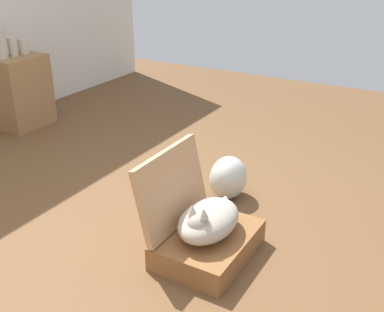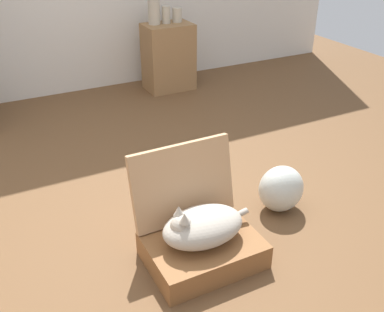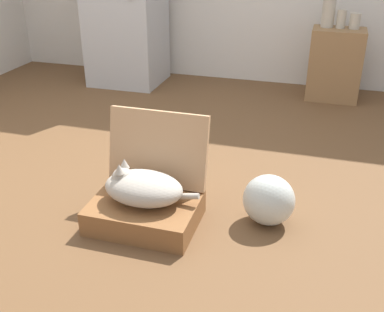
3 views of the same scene
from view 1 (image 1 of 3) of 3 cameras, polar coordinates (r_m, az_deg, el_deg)
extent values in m
plane|color=brown|center=(2.75, -9.73, -9.92)|extent=(7.68, 7.68, 0.00)
cube|color=brown|center=(2.55, 1.99, -10.67)|extent=(0.56, 0.42, 0.14)
cube|color=tan|center=(2.50, -2.44, -3.96)|extent=(0.56, 0.13, 0.42)
ellipsoid|color=#B2A899|center=(2.47, 2.04, -7.79)|extent=(0.42, 0.28, 0.17)
sphere|color=#B2A899|center=(2.36, 0.70, -8.26)|extent=(0.12, 0.12, 0.12)
cone|color=#B2A899|center=(2.31, 1.40, -6.95)|extent=(0.05, 0.05, 0.05)
cone|color=#B2A899|center=(2.34, 0.02, -6.55)|extent=(0.05, 0.05, 0.05)
cylinder|color=#B2A899|center=(2.65, 3.19, -6.41)|extent=(0.20, 0.03, 0.07)
ellipsoid|color=silver|center=(3.07, 4.42, -2.62)|extent=(0.28, 0.24, 0.28)
cube|color=olive|center=(4.52, -19.91, 7.30)|extent=(0.46, 0.32, 0.64)
cylinder|color=#B7AD99|center=(4.39, -22.28, 12.43)|extent=(0.11, 0.11, 0.24)
cylinder|color=#B7AD99|center=(4.53, -19.76, 12.42)|extent=(0.09, 0.09, 0.13)
cylinder|color=#B7AD99|center=(4.45, -20.91, 12.25)|extent=(0.08, 0.08, 0.16)
camera|label=2|loc=(1.15, 64.26, 15.01)|focal=42.13mm
camera|label=3|loc=(2.86, 51.88, 13.84)|focal=43.38mm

